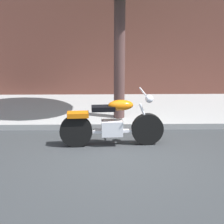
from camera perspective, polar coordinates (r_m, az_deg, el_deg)
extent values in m
plane|color=#303335|center=(6.68, 1.91, -7.34)|extent=(60.00, 60.00, 0.00)
cube|color=gray|center=(9.61, 0.97, 0.47)|extent=(22.61, 3.19, 0.14)
cylinder|color=black|center=(7.15, 6.01, -2.91)|extent=(0.68, 0.18, 0.68)
cylinder|color=black|center=(7.03, -6.11, -3.24)|extent=(0.68, 0.18, 0.68)
cube|color=silver|center=(7.03, 0.00, -2.71)|extent=(0.46, 0.31, 0.32)
cube|color=silver|center=(7.06, 0.00, -3.25)|extent=(1.35, 0.17, 0.06)
ellipsoid|color=#D1660C|center=(6.91, 1.49, 1.17)|extent=(0.54, 0.29, 0.22)
cube|color=black|center=(6.90, -1.49, 0.62)|extent=(0.49, 0.27, 0.10)
cube|color=#D1660C|center=(6.92, -5.78, -0.43)|extent=(0.45, 0.27, 0.10)
cylinder|color=silver|center=(7.05, 5.59, -0.78)|extent=(0.27, 0.07, 0.58)
cylinder|color=silver|center=(6.91, 5.22, 3.49)|extent=(0.08, 0.70, 0.04)
sphere|color=silver|center=(6.97, 6.33, 2.22)|extent=(0.17, 0.17, 0.17)
cylinder|color=silver|center=(7.20, -2.09, -3.10)|extent=(0.80, 0.14, 0.09)
cylinder|color=#4B3330|center=(8.31, 1.28, 9.92)|extent=(0.27, 0.27, 3.53)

